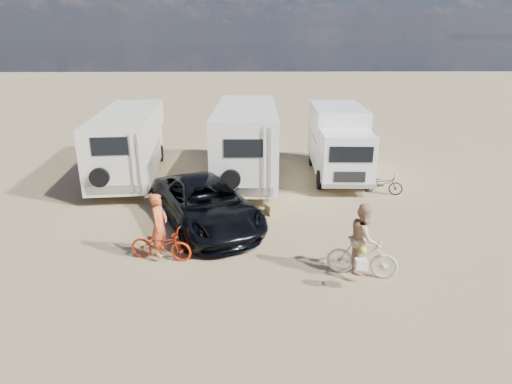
{
  "coord_description": "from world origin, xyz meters",
  "views": [
    {
      "loc": [
        -0.22,
        -11.52,
        5.97
      ],
      "look_at": [
        0.04,
        1.46,
        1.3
      ],
      "focal_mm": 30.27,
      "sensor_mm": 36.0,
      "label": 1
    }
  ],
  "objects_px": {
    "bike_man": "(161,244)",
    "bike_parked": "(382,184)",
    "rv_left": "(130,145)",
    "bike_woman": "(362,257)",
    "box_truck": "(339,144)",
    "rv_main": "(246,144)",
    "crate": "(273,209)",
    "dark_suv": "(205,204)",
    "rider_man": "(160,230)",
    "rider_woman": "(363,244)",
    "cooler": "(171,214)"
  },
  "relations": [
    {
      "from": "rider_man",
      "to": "rider_woman",
      "type": "distance_m",
      "value": 5.54
    },
    {
      "from": "crate",
      "to": "bike_woman",
      "type": "bearing_deg",
      "value": -64.07
    },
    {
      "from": "rider_man",
      "to": "bike_parked",
      "type": "height_order",
      "value": "rider_man"
    },
    {
      "from": "bike_woman",
      "to": "bike_parked",
      "type": "relative_size",
      "value": 1.14
    },
    {
      "from": "cooler",
      "to": "rv_main",
      "type": "bearing_deg",
      "value": 62.85
    },
    {
      "from": "bike_man",
      "to": "bike_woman",
      "type": "height_order",
      "value": "bike_woman"
    },
    {
      "from": "rider_man",
      "to": "cooler",
      "type": "xyz_separation_m",
      "value": [
        -0.2,
        2.78,
        -0.66
      ]
    },
    {
      "from": "dark_suv",
      "to": "rv_main",
      "type": "bearing_deg",
      "value": 50.57
    },
    {
      "from": "rv_main",
      "to": "cooler",
      "type": "xyz_separation_m",
      "value": [
        -2.6,
        -4.52,
        -1.37
      ]
    },
    {
      "from": "rv_main",
      "to": "box_truck",
      "type": "height_order",
      "value": "rv_main"
    },
    {
      "from": "dark_suv",
      "to": "rider_man",
      "type": "height_order",
      "value": "rider_man"
    },
    {
      "from": "dark_suv",
      "to": "crate",
      "type": "xyz_separation_m",
      "value": [
        2.3,
        0.93,
        -0.59
      ]
    },
    {
      "from": "rv_main",
      "to": "rider_man",
      "type": "distance_m",
      "value": 7.72
    },
    {
      "from": "box_truck",
      "to": "rv_left",
      "type": "bearing_deg",
      "value": -179.1
    },
    {
      "from": "cooler",
      "to": "bike_man",
      "type": "bearing_deg",
      "value": -83.17
    },
    {
      "from": "bike_parked",
      "to": "cooler",
      "type": "bearing_deg",
      "value": 128.16
    },
    {
      "from": "rv_left",
      "to": "box_truck",
      "type": "relative_size",
      "value": 1.36
    },
    {
      "from": "bike_man",
      "to": "bike_parked",
      "type": "bearing_deg",
      "value": -44.6
    },
    {
      "from": "rv_left",
      "to": "bike_parked",
      "type": "xyz_separation_m",
      "value": [
        10.66,
        -2.61,
        -1.02
      ]
    },
    {
      "from": "rv_left",
      "to": "cooler",
      "type": "height_order",
      "value": "rv_left"
    },
    {
      "from": "box_truck",
      "to": "crate",
      "type": "height_order",
      "value": "box_truck"
    },
    {
      "from": "rider_woman",
      "to": "cooler",
      "type": "bearing_deg",
      "value": 73.37
    },
    {
      "from": "box_truck",
      "to": "rv_main",
      "type": "bearing_deg",
      "value": -172.47
    },
    {
      "from": "rv_main",
      "to": "rv_left",
      "type": "relative_size",
      "value": 0.91
    },
    {
      "from": "rv_left",
      "to": "box_truck",
      "type": "xyz_separation_m",
      "value": [
        9.32,
        -0.29,
        0.08
      ]
    },
    {
      "from": "rv_left",
      "to": "bike_man",
      "type": "relative_size",
      "value": 4.38
    },
    {
      "from": "rider_man",
      "to": "bike_parked",
      "type": "relative_size",
      "value": 1.12
    },
    {
      "from": "bike_woman",
      "to": "rider_man",
      "type": "bearing_deg",
      "value": 96.73
    },
    {
      "from": "rider_man",
      "to": "crate",
      "type": "bearing_deg",
      "value": -34.19
    },
    {
      "from": "rv_left",
      "to": "bike_woman",
      "type": "bearing_deg",
      "value": -52.64
    },
    {
      "from": "rv_main",
      "to": "cooler",
      "type": "bearing_deg",
      "value": -118.48
    },
    {
      "from": "rider_man",
      "to": "box_truck",
      "type": "bearing_deg",
      "value": -29.16
    },
    {
      "from": "rider_woman",
      "to": "bike_man",
      "type": "bearing_deg",
      "value": 96.73
    },
    {
      "from": "rider_woman",
      "to": "dark_suv",
      "type": "bearing_deg",
      "value": 69.69
    },
    {
      "from": "box_truck",
      "to": "bike_parked",
      "type": "relative_size",
      "value": 3.55
    },
    {
      "from": "rv_main",
      "to": "box_truck",
      "type": "xyz_separation_m",
      "value": [
        4.12,
        0.35,
        -0.09
      ]
    },
    {
      "from": "bike_woman",
      "to": "rider_woman",
      "type": "xyz_separation_m",
      "value": [
        0.0,
        -0.0,
        0.37
      ]
    },
    {
      "from": "bike_parked",
      "to": "cooler",
      "type": "xyz_separation_m",
      "value": [
        -8.06,
        -2.55,
        -0.18
      ]
    },
    {
      "from": "box_truck",
      "to": "rider_man",
      "type": "distance_m",
      "value": 10.08
    },
    {
      "from": "bike_man",
      "to": "rider_woman",
      "type": "relative_size",
      "value": 0.96
    },
    {
      "from": "rider_man",
      "to": "bike_woman",
      "type": "bearing_deg",
      "value": -89.19
    },
    {
      "from": "rider_man",
      "to": "crate",
      "type": "height_order",
      "value": "rider_man"
    },
    {
      "from": "dark_suv",
      "to": "bike_woman",
      "type": "height_order",
      "value": "dark_suv"
    },
    {
      "from": "bike_man",
      "to": "bike_parked",
      "type": "height_order",
      "value": "bike_man"
    },
    {
      "from": "rider_woman",
      "to": "crate",
      "type": "height_order",
      "value": "rider_woman"
    },
    {
      "from": "rv_main",
      "to": "rider_man",
      "type": "bearing_deg",
      "value": -106.81
    },
    {
      "from": "dark_suv",
      "to": "bike_woman",
      "type": "xyz_separation_m",
      "value": [
        4.4,
        -3.37,
        -0.22
      ]
    },
    {
      "from": "box_truck",
      "to": "cooler",
      "type": "relative_size",
      "value": 9.41
    },
    {
      "from": "dark_suv",
      "to": "bike_parked",
      "type": "distance_m",
      "value": 7.43
    },
    {
      "from": "rv_main",
      "to": "bike_woman",
      "type": "bearing_deg",
      "value": -68.47
    }
  ]
}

